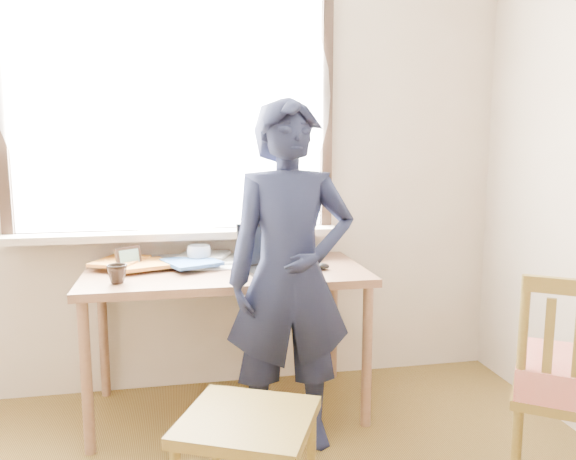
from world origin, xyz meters
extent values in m
cube|color=beige|center=(0.00, 2.00, 1.30)|extent=(3.50, 0.02, 2.60)
cube|color=white|center=(-0.20, 1.99, 1.60)|extent=(1.70, 0.01, 1.30)
cube|color=black|center=(-0.20, 1.97, 0.92)|extent=(1.82, 0.06, 0.06)
cube|color=black|center=(-1.08, 1.97, 1.60)|extent=(0.06, 0.06, 1.30)
cube|color=black|center=(0.68, 1.97, 1.60)|extent=(0.06, 0.06, 1.30)
cube|color=beige|center=(-0.20, 1.90, 0.93)|extent=(1.85, 0.20, 0.04)
cube|color=white|center=(-0.20, 1.91, 1.70)|extent=(1.95, 0.02, 1.65)
cube|color=brown|center=(0.06, 1.63, 0.76)|extent=(1.45, 0.73, 0.04)
cylinder|color=brown|center=(-0.62, 1.32, 0.37)|extent=(0.05, 0.05, 0.74)
cylinder|color=brown|center=(-0.62, 1.94, 0.37)|extent=(0.05, 0.05, 0.74)
cylinder|color=brown|center=(0.73, 1.32, 0.37)|extent=(0.05, 0.05, 0.74)
cylinder|color=brown|center=(0.73, 1.94, 0.37)|extent=(0.05, 0.05, 0.74)
cube|color=black|center=(0.32, 1.55, 0.79)|extent=(0.40, 0.32, 0.02)
cube|color=black|center=(0.29, 1.67, 0.90)|extent=(0.35, 0.16, 0.23)
cube|color=black|center=(0.29, 1.67, 0.90)|extent=(0.31, 0.13, 0.19)
cube|color=black|center=(0.32, 1.54, 0.79)|extent=(0.33, 0.21, 0.00)
imported|color=white|center=(-0.08, 1.80, 0.83)|extent=(0.18, 0.18, 0.10)
imported|color=black|center=(-0.47, 1.44, 0.82)|extent=(0.13, 0.13, 0.09)
ellipsoid|color=black|center=(0.54, 1.53, 0.80)|extent=(0.09, 0.06, 0.04)
cube|color=maroon|center=(-0.01, 1.74, 0.78)|extent=(0.25, 0.28, 0.01)
cube|color=#325CA3|center=(-0.56, 1.72, 0.79)|extent=(0.32, 0.32, 0.01)
cube|color=white|center=(-0.20, 1.82, 0.79)|extent=(0.34, 0.32, 0.01)
cube|color=white|center=(-0.03, 1.70, 0.80)|extent=(0.26, 0.29, 0.02)
cube|color=orange|center=(-0.51, 1.89, 0.80)|extent=(0.36, 0.34, 0.02)
cube|color=white|center=(-0.27, 1.79, 0.80)|extent=(0.27, 0.32, 0.01)
cube|color=#325CA3|center=(0.00, 1.85, 0.81)|extent=(0.35, 0.30, 0.01)
cube|color=white|center=(-0.16, 1.92, 0.81)|extent=(0.29, 0.24, 0.01)
imported|color=white|center=(-0.35, 1.88, 0.79)|extent=(0.20, 0.26, 0.02)
imported|color=white|center=(0.40, 1.90, 0.79)|extent=(0.29, 0.33, 0.02)
cube|color=black|center=(-0.44, 1.73, 0.83)|extent=(0.12, 0.09, 0.11)
cube|color=#3A7936|center=(-0.44, 1.73, 0.83)|extent=(0.09, 0.06, 0.08)
cube|color=olive|center=(0.04, 0.62, 0.45)|extent=(0.60, 0.59, 0.04)
cylinder|color=olive|center=(-0.06, 0.88, 0.21)|extent=(0.04, 0.04, 0.43)
cube|color=olive|center=(1.35, 0.63, 0.43)|extent=(0.60, 0.60, 0.04)
cylinder|color=olive|center=(1.31, 0.88, 0.20)|extent=(0.04, 0.04, 0.41)
cylinder|color=olive|center=(1.10, 0.59, 0.20)|extent=(0.04, 0.04, 0.41)
cylinder|color=olive|center=(1.09, 0.58, 0.70)|extent=(0.04, 0.04, 0.50)
cube|color=olive|center=(1.16, 0.53, 0.67)|extent=(0.04, 0.04, 0.40)
cube|color=#B41215|center=(1.35, 0.63, 0.51)|extent=(0.58, 0.58, 0.13)
imported|color=black|center=(0.32, 1.24, 0.82)|extent=(0.61, 0.41, 1.63)
camera|label=1|loc=(-0.18, -1.25, 1.43)|focal=35.00mm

